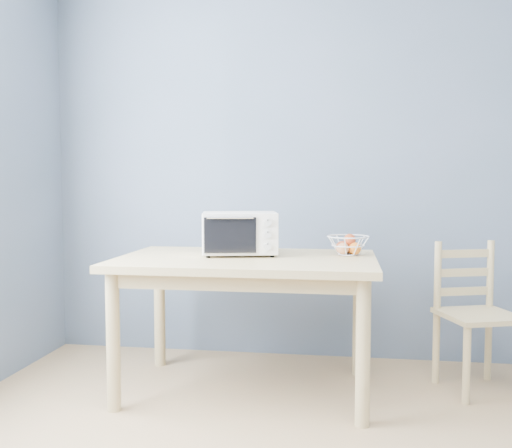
# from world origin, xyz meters

# --- Properties ---
(room) EXTENTS (4.01, 4.51, 2.61)m
(room) POSITION_xyz_m (0.00, 0.00, 1.30)
(room) COLOR #A2835A
(room) RESTS_ON ground
(dining_table) EXTENTS (1.40, 0.90, 0.75)m
(dining_table) POSITION_xyz_m (-0.56, 1.53, 0.65)
(dining_table) COLOR tan
(dining_table) RESTS_ON ground
(toaster_oven) EXTENTS (0.46, 0.37, 0.24)m
(toaster_oven) POSITION_xyz_m (-0.62, 1.60, 0.88)
(toaster_oven) COLOR white
(toaster_oven) RESTS_ON dining_table
(fruit_basket) EXTENTS (0.27, 0.27, 0.12)m
(fruit_basket) POSITION_xyz_m (-0.01, 1.69, 0.81)
(fruit_basket) COLOR silver
(fruit_basket) RESTS_ON dining_table
(dining_chair) EXTENTS (0.49, 0.49, 0.82)m
(dining_chair) POSITION_xyz_m (0.70, 1.76, 0.41)
(dining_chair) COLOR tan
(dining_chair) RESTS_ON ground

